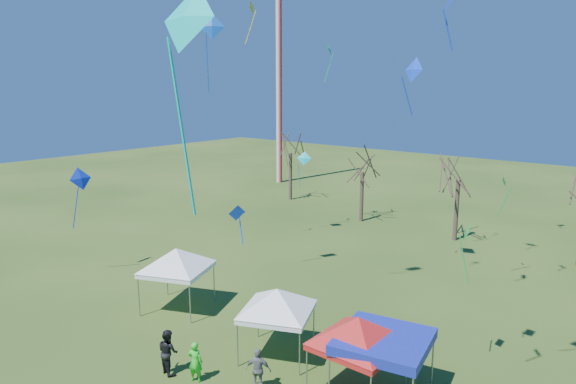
{
  "coord_description": "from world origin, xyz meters",
  "views": [
    {
      "loc": [
        11.59,
        -12.39,
        11.49
      ],
      "look_at": [
        -1.09,
        3.0,
        7.32
      ],
      "focal_mm": 32.0,
      "sensor_mm": 36.0,
      "label": 1
    }
  ],
  "objects_px": {
    "tree_0": "(291,136)",
    "person_grey": "(258,370)",
    "person_dark": "(168,351)",
    "radio_mast": "(279,76)",
    "tree_2": "(460,158)",
    "tent_white_west": "(176,253)",
    "person_green": "(195,362)",
    "tent_white_mid": "(277,293)",
    "tent_red": "(358,322)",
    "tree_1": "(363,154)",
    "tent_blue": "(384,341)"
  },
  "relations": [
    {
      "from": "radio_mast",
      "to": "tent_white_west",
      "type": "height_order",
      "value": "radio_mast"
    },
    {
      "from": "tent_white_mid",
      "to": "person_dark",
      "type": "xyz_separation_m",
      "value": [
        -2.5,
        -3.87,
        -1.91
      ]
    },
    {
      "from": "tree_0",
      "to": "person_grey",
      "type": "distance_m",
      "value": 34.06
    },
    {
      "from": "person_green",
      "to": "radio_mast",
      "type": "bearing_deg",
      "value": -77.52
    },
    {
      "from": "tree_1",
      "to": "tent_white_mid",
      "type": "height_order",
      "value": "tree_1"
    },
    {
      "from": "tent_red",
      "to": "person_grey",
      "type": "height_order",
      "value": "tent_red"
    },
    {
      "from": "tent_white_west",
      "to": "tent_red",
      "type": "xyz_separation_m",
      "value": [
        11.3,
        -0.58,
        -0.15
      ]
    },
    {
      "from": "tree_2",
      "to": "person_green",
      "type": "bearing_deg",
      "value": -91.23
    },
    {
      "from": "tent_white_west",
      "to": "person_green",
      "type": "relative_size",
      "value": 2.4
    },
    {
      "from": "radio_mast",
      "to": "person_grey",
      "type": "xyz_separation_m",
      "value": [
        27.42,
        -33.4,
        -11.66
      ]
    },
    {
      "from": "tree_0",
      "to": "tent_red",
      "type": "height_order",
      "value": "tree_0"
    },
    {
      "from": "person_grey",
      "to": "tent_red",
      "type": "bearing_deg",
      "value": -172.64
    },
    {
      "from": "tree_0",
      "to": "radio_mast",
      "type": "bearing_deg",
      "value": 137.23
    },
    {
      "from": "tree_1",
      "to": "person_dark",
      "type": "bearing_deg",
      "value": -75.59
    },
    {
      "from": "tree_1",
      "to": "tent_blue",
      "type": "bearing_deg",
      "value": -56.77
    },
    {
      "from": "tree_2",
      "to": "person_dark",
      "type": "height_order",
      "value": "tree_2"
    },
    {
      "from": "tree_0",
      "to": "tent_white_west",
      "type": "height_order",
      "value": "tree_0"
    },
    {
      "from": "tree_2",
      "to": "tent_red",
      "type": "bearing_deg",
      "value": -77.4
    },
    {
      "from": "tree_1",
      "to": "tent_red",
      "type": "relative_size",
      "value": 1.84
    },
    {
      "from": "tree_1",
      "to": "person_grey",
      "type": "relative_size",
      "value": 4.47
    },
    {
      "from": "person_grey",
      "to": "person_dark",
      "type": "relative_size",
      "value": 0.91
    },
    {
      "from": "person_grey",
      "to": "person_dark",
      "type": "xyz_separation_m",
      "value": [
        -3.64,
        -1.44,
        0.09
      ]
    },
    {
      "from": "tent_white_mid",
      "to": "tent_blue",
      "type": "height_order",
      "value": "tent_white_mid"
    },
    {
      "from": "tent_white_west",
      "to": "person_green",
      "type": "xyz_separation_m",
      "value": [
        5.94,
        -3.89,
        -2.23
      ]
    },
    {
      "from": "tree_0",
      "to": "tent_white_west",
      "type": "bearing_deg",
      "value": -63.45
    },
    {
      "from": "tent_red",
      "to": "person_grey",
      "type": "relative_size",
      "value": 2.43
    },
    {
      "from": "radio_mast",
      "to": "tent_white_mid",
      "type": "distance_m",
      "value": 41.75
    },
    {
      "from": "tent_white_west",
      "to": "tent_red",
      "type": "relative_size",
      "value": 0.98
    },
    {
      "from": "tree_0",
      "to": "tree_1",
      "type": "height_order",
      "value": "tree_0"
    },
    {
      "from": "tent_white_west",
      "to": "person_grey",
      "type": "xyz_separation_m",
      "value": [
        8.26,
        -2.75,
        -2.22
      ]
    },
    {
      "from": "tent_red",
      "to": "person_grey",
      "type": "bearing_deg",
      "value": -144.49
    },
    {
      "from": "tree_1",
      "to": "person_dark",
      "type": "distance_m",
      "value": 26.76
    },
    {
      "from": "tent_white_west",
      "to": "person_grey",
      "type": "relative_size",
      "value": 2.37
    },
    {
      "from": "tree_1",
      "to": "tent_blue",
      "type": "relative_size",
      "value": 2.0
    },
    {
      "from": "tent_white_mid",
      "to": "radio_mast",
      "type": "bearing_deg",
      "value": 130.32
    },
    {
      "from": "radio_mast",
      "to": "tent_white_west",
      "type": "relative_size",
      "value": 6.25
    },
    {
      "from": "tent_white_west",
      "to": "tree_2",
      "type": "bearing_deg",
      "value": 72.89
    },
    {
      "from": "tree_2",
      "to": "person_grey",
      "type": "relative_size",
      "value": 4.85
    },
    {
      "from": "tree_2",
      "to": "person_grey",
      "type": "xyz_separation_m",
      "value": [
        1.78,
        -23.78,
        -5.45
      ]
    },
    {
      "from": "tent_white_mid",
      "to": "tent_blue",
      "type": "relative_size",
      "value": 0.99
    },
    {
      "from": "tent_white_mid",
      "to": "tree_2",
      "type": "bearing_deg",
      "value": 91.74
    },
    {
      "from": "tent_red",
      "to": "radio_mast",
      "type": "bearing_deg",
      "value": 134.29
    },
    {
      "from": "person_dark",
      "to": "tree_2",
      "type": "bearing_deg",
      "value": -84.46
    },
    {
      "from": "tree_2",
      "to": "tent_red",
      "type": "height_order",
      "value": "tree_2"
    },
    {
      "from": "tent_red",
      "to": "tent_white_mid",
      "type": "bearing_deg",
      "value": 176.45
    },
    {
      "from": "tent_blue",
      "to": "person_grey",
      "type": "xyz_separation_m",
      "value": [
        -3.93,
        -2.51,
        -1.47
      ]
    },
    {
      "from": "tent_red",
      "to": "tent_blue",
      "type": "relative_size",
      "value": 1.09
    },
    {
      "from": "person_dark",
      "to": "radio_mast",
      "type": "bearing_deg",
      "value": -45.95
    },
    {
      "from": "tent_white_west",
      "to": "tent_blue",
      "type": "xyz_separation_m",
      "value": [
        12.19,
        -0.24,
        -0.74
      ]
    },
    {
      "from": "tree_1",
      "to": "person_green",
      "type": "distance_m",
      "value": 26.85
    }
  ]
}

